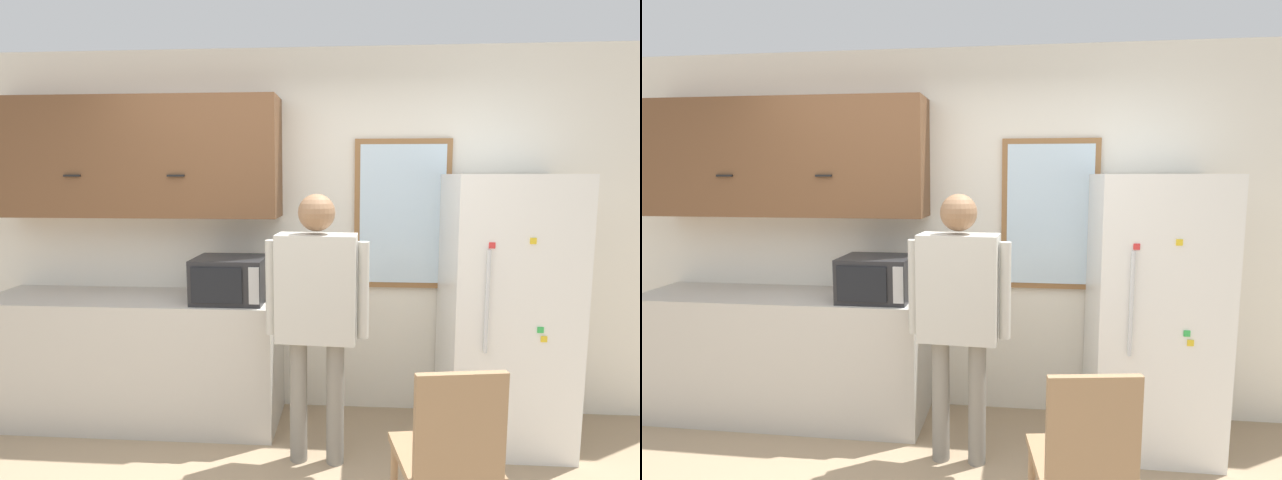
{
  "view_description": "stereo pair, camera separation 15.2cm",
  "coord_description": "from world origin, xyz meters",
  "views": [
    {
      "loc": [
        0.45,
        -1.99,
        1.79
      ],
      "look_at": [
        0.24,
        0.94,
        1.41
      ],
      "focal_mm": 28.0,
      "sensor_mm": 36.0,
      "label": 1
    },
    {
      "loc": [
        0.6,
        -1.97,
        1.79
      ],
      "look_at": [
        0.24,
        0.94,
        1.41
      ],
      "focal_mm": 28.0,
      "sensor_mm": 36.0,
      "label": 2
    }
  ],
  "objects": [
    {
      "name": "microwave",
      "position": [
        -0.41,
        1.33,
        1.08
      ],
      "size": [
        0.48,
        0.4,
        0.3
      ],
      "color": "#232326",
      "rests_on": "counter"
    },
    {
      "name": "back_wall",
      "position": [
        0.0,
        1.74,
        1.35
      ],
      "size": [
        6.0,
        0.06,
        2.7
      ],
      "color": "silver",
      "rests_on": "ground_plane"
    },
    {
      "name": "chair",
      "position": [
        0.89,
        0.23,
        0.51
      ],
      "size": [
        0.51,
        0.51,
        0.94
      ],
      "rotation": [
        0.0,
        0.0,
        3.3
      ],
      "color": "#997551",
      "rests_on": "ground_plane"
    },
    {
      "name": "person",
      "position": [
        0.22,
        0.94,
        1.03
      ],
      "size": [
        0.63,
        0.25,
        1.68
      ],
      "rotation": [
        0.0,
        0.0,
        -0.06
      ],
      "color": "gray",
      "rests_on": "ground_plane"
    },
    {
      "name": "upper_cabinets",
      "position": [
        -1.15,
        1.54,
        1.91
      ],
      "size": [
        2.1,
        0.36,
        0.84
      ],
      "color": "brown"
    },
    {
      "name": "refrigerator",
      "position": [
        1.45,
        1.34,
        0.9
      ],
      "size": [
        0.78,
        0.74,
        1.8
      ],
      "color": "white",
      "rests_on": "ground_plane"
    },
    {
      "name": "counter",
      "position": [
        -1.15,
        1.4,
        0.46
      ],
      "size": [
        2.1,
        0.61,
        0.92
      ],
      "color": "#BCB7AD",
      "rests_on": "ground_plane"
    },
    {
      "name": "window",
      "position": [
        0.78,
        1.69,
        1.5
      ],
      "size": [
        0.7,
        0.05,
        1.09
      ],
      "color": "olive"
    }
  ]
}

